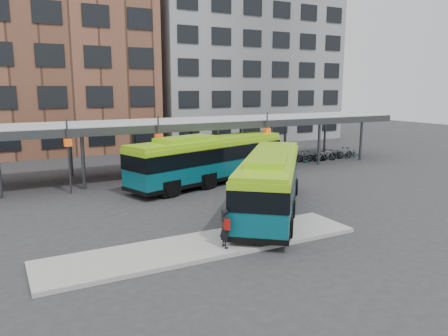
% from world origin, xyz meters
% --- Properties ---
extents(ground, '(120.00, 120.00, 0.00)m').
position_xyz_m(ground, '(0.00, 0.00, 0.00)').
color(ground, '#28282B').
rests_on(ground, ground).
extents(boarding_island, '(14.00, 3.00, 0.18)m').
position_xyz_m(boarding_island, '(-5.50, -3.00, 0.09)').
color(boarding_island, gray).
rests_on(boarding_island, ground).
extents(canopy, '(40.00, 6.53, 4.80)m').
position_xyz_m(canopy, '(-0.06, 12.87, 3.91)').
color(canopy, '#999B9E').
rests_on(canopy, ground).
extents(building_brick, '(26.00, 14.00, 22.00)m').
position_xyz_m(building_brick, '(-10.00, 32.00, 11.00)').
color(building_brick, brown).
rests_on(building_brick, ground).
extents(building_grey, '(24.00, 14.00, 20.00)m').
position_xyz_m(building_grey, '(16.00, 32.00, 10.00)').
color(building_grey, slate).
rests_on(building_grey, ground).
extents(bus_front, '(9.76, 11.19, 3.39)m').
position_xyz_m(bus_front, '(-0.09, 0.19, 1.76)').
color(bus_front, '#084F5D').
rests_on(bus_front, ground).
extents(bus_rear, '(12.90, 6.31, 3.49)m').
position_xyz_m(bus_rear, '(0.13, 8.18, 1.82)').
color(bus_rear, '#084F5D').
rests_on(bus_rear, ground).
extents(pedestrian, '(0.44, 0.66, 1.67)m').
position_xyz_m(pedestrian, '(-5.03, -3.80, 1.03)').
color(pedestrian, black).
rests_on(pedestrian, boarding_island).
extents(bike_rack, '(7.79, 1.27, 1.07)m').
position_xyz_m(bike_rack, '(13.98, 11.99, 0.47)').
color(bike_rack, slate).
rests_on(bike_rack, ground).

